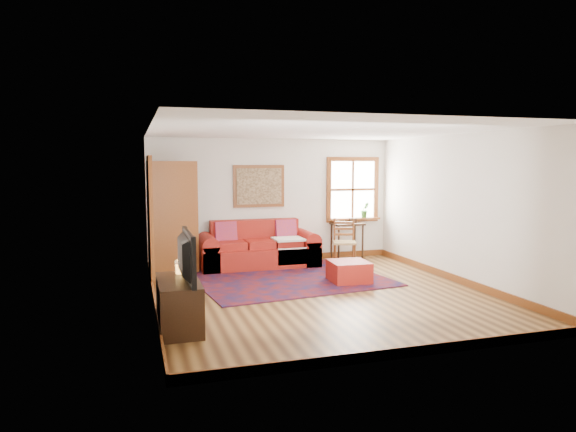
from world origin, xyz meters
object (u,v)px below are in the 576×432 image
object	(u,v)px
red_leather_sofa	(258,251)
ladder_back_chair	(344,240)
red_ottoman	(349,272)
side_table	(347,229)
media_cabinet	(179,304)

from	to	relation	value
red_leather_sofa	ladder_back_chair	size ratio (longest dim) A/B	2.46
red_leather_sofa	red_ottoman	world-z (taller)	red_leather_sofa
side_table	media_cabinet	distance (m)	5.24
ladder_back_chair	red_ottoman	bearing A→B (deg)	-109.83
red_ottoman	side_table	xyz separation A→B (m)	(0.81, 1.97, 0.46)
red_leather_sofa	media_cabinet	distance (m)	3.83
red_ottoman	ladder_back_chair	world-z (taller)	ladder_back_chair
side_table	ladder_back_chair	xyz separation A→B (m)	(-0.33, -0.63, -0.14)
side_table	ladder_back_chair	distance (m)	0.73
side_table	ladder_back_chair	world-z (taller)	ladder_back_chair
red_leather_sofa	red_ottoman	bearing A→B (deg)	-56.40
side_table	media_cabinet	bearing A→B (deg)	-136.46
side_table	ladder_back_chair	bearing A→B (deg)	-117.66
red_ottoman	ladder_back_chair	distance (m)	1.46
red_leather_sofa	side_table	world-z (taller)	red_leather_sofa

